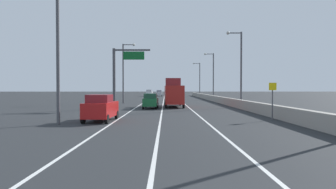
% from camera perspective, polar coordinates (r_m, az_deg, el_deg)
% --- Properties ---
extents(ground_plane, '(320.00, 320.00, 0.00)m').
position_cam_1_polar(ground_plane, '(68.14, 0.88, -0.95)').
color(ground_plane, '#26282B').
extents(lane_stripe_left, '(0.16, 130.00, 0.00)m').
position_cam_1_polar(lane_stripe_left, '(59.26, -4.24, -1.27)').
color(lane_stripe_left, silver).
rests_on(lane_stripe_left, ground_plane).
extents(lane_stripe_center, '(0.16, 130.00, 0.00)m').
position_cam_1_polar(lane_stripe_center, '(59.13, -0.86, -1.28)').
color(lane_stripe_center, silver).
rests_on(lane_stripe_center, ground_plane).
extents(lane_stripe_right, '(0.16, 130.00, 0.00)m').
position_cam_1_polar(lane_stripe_right, '(59.21, 2.53, -1.27)').
color(lane_stripe_right, silver).
rests_on(lane_stripe_right, ground_plane).
extents(jersey_barrier_right, '(0.60, 120.00, 1.10)m').
position_cam_1_polar(jersey_barrier_right, '(45.12, 11.65, -1.38)').
color(jersey_barrier_right, '#9E998E').
rests_on(jersey_barrier_right, ground_plane).
extents(overhead_sign_gantry, '(4.68, 0.36, 7.50)m').
position_cam_1_polar(overhead_sign_gantry, '(37.90, -9.09, 4.46)').
color(overhead_sign_gantry, '#47474C').
rests_on(overhead_sign_gantry, ground_plane).
extents(speed_advisory_sign, '(0.60, 0.11, 3.00)m').
position_cam_1_polar(speed_advisory_sign, '(25.46, 19.19, -0.66)').
color(speed_advisory_sign, '#4C4C51').
rests_on(speed_advisory_sign, ground_plane).
extents(lamp_post_right_second, '(2.14, 0.44, 10.12)m').
position_cam_1_polar(lamp_post_right_second, '(41.35, 13.36, 5.68)').
color(lamp_post_right_second, '#4C4C51').
rests_on(lamp_post_right_second, ground_plane).
extents(lamp_post_right_third, '(2.14, 0.44, 10.12)m').
position_cam_1_polar(lamp_post_right_third, '(65.46, 8.37, 4.04)').
color(lamp_post_right_third, '#4C4C51').
rests_on(lamp_post_right_third, ground_plane).
extents(lamp_post_right_fourth, '(2.14, 0.44, 10.12)m').
position_cam_1_polar(lamp_post_right_fourth, '(89.79, 5.87, 3.27)').
color(lamp_post_right_fourth, '#4C4C51').
rests_on(lamp_post_right_fourth, ground_plane).
extents(lamp_post_left_near, '(2.14, 0.44, 10.12)m').
position_cam_1_polar(lamp_post_left_near, '(22.93, -19.55, 9.28)').
color(lamp_post_left_near, '#4C4C51').
rests_on(lamp_post_left_near, ground_plane).
extents(lamp_post_left_mid, '(2.14, 0.44, 10.12)m').
position_cam_1_polar(lamp_post_left_mid, '(51.52, -8.22, 4.81)').
color(lamp_post_left_mid, '#4C4C51').
rests_on(lamp_post_left_mid, ground_plane).
extents(car_white_0, '(2.00, 4.31, 2.09)m').
position_cam_1_polar(car_white_0, '(95.51, -3.57, 0.29)').
color(car_white_0, white).
rests_on(car_white_0, ground_plane).
extents(car_red_1, '(2.10, 4.54, 2.07)m').
position_cam_1_polar(car_red_1, '(23.94, -12.62, -2.49)').
color(car_red_1, red).
rests_on(car_red_1, ground_plane).
extents(car_silver_2, '(1.86, 4.51, 1.98)m').
position_cam_1_polar(car_silver_2, '(95.97, -1.67, 0.26)').
color(car_silver_2, '#B7B7BC').
rests_on(car_silver_2, ground_plane).
extents(car_green_3, '(1.88, 4.44, 1.91)m').
position_cam_1_polar(car_green_3, '(37.95, -3.30, -1.23)').
color(car_green_3, '#196033').
rests_on(car_green_3, ground_plane).
extents(box_truck, '(2.61, 7.95, 3.99)m').
position_cam_1_polar(box_truck, '(41.43, 1.05, 0.17)').
color(box_truck, '#A51E19').
rests_on(box_truck, ground_plane).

